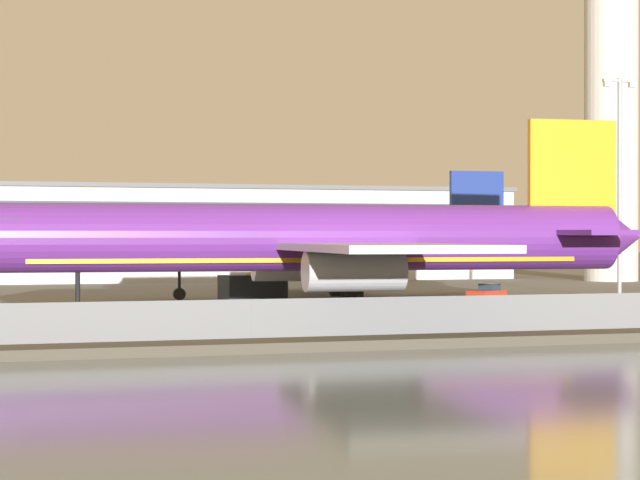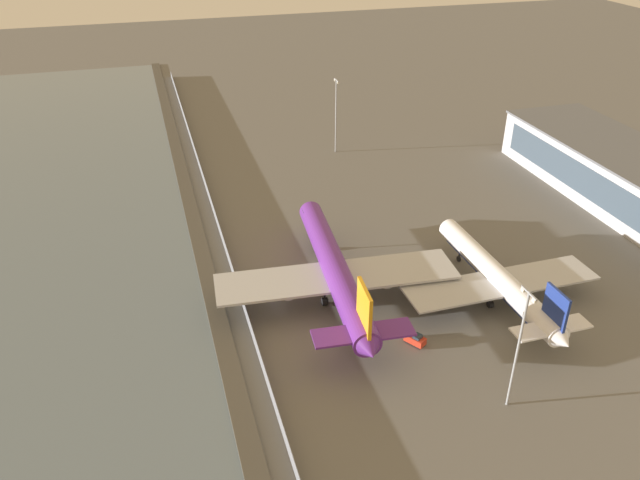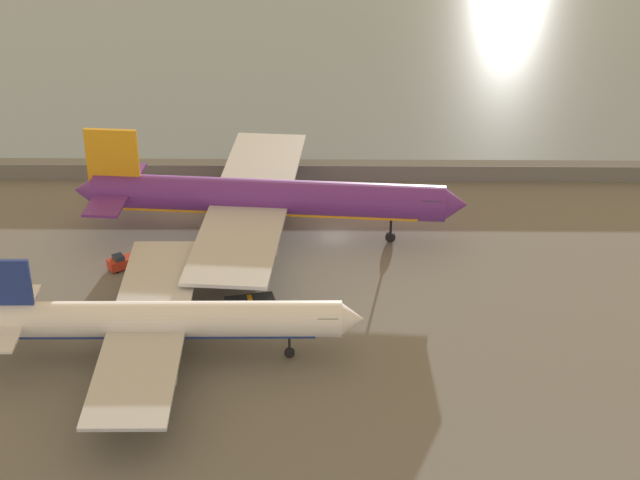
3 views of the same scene
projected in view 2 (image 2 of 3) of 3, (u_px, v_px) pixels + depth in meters
name	position (u px, v px, depth m)	size (l,w,h in m)	color
ground_plane	(322.00, 269.00, 114.55)	(500.00, 500.00, 0.00)	#66635E
shoreline_seawall	(210.00, 285.00, 109.45)	(320.00, 3.00, 0.50)	#474238
perimeter_fence	(235.00, 277.00, 110.11)	(280.00, 0.10, 2.23)	slate
cargo_jet_purple	(335.00, 270.00, 104.73)	(47.44, 40.97, 13.43)	#602889
passenger_jet_white	(498.00, 278.00, 104.23)	(39.17, 33.47, 11.32)	white
baggage_tug	(415.00, 339.00, 95.69)	(3.56, 3.06, 1.80)	red
ops_van	(434.00, 274.00, 110.72)	(5.54, 3.21, 2.48)	#1E2328
apron_light_mast_apron_west	(519.00, 343.00, 79.63)	(3.20, 0.40, 18.67)	#93969B
apron_light_mast_apron_east	(336.00, 112.00, 159.02)	(3.20, 0.40, 19.24)	#93969B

